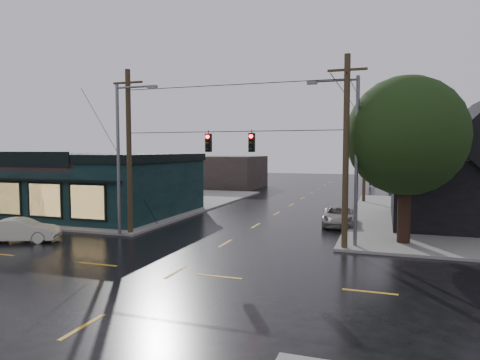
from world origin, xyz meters
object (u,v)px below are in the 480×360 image
(sedan_cream, at_px, (21,230))
(suv_silver, at_px, (338,216))
(utility_pole_nw, at_px, (131,235))
(corner_tree, at_px, (406,136))
(utility_pole_ne, at_px, (344,250))

(sedan_cream, relative_size, suv_silver, 0.88)
(suv_silver, bearing_deg, utility_pole_nw, -153.38)
(utility_pole_nw, relative_size, sedan_cream, 2.47)
(utility_pole_nw, height_order, suv_silver, utility_pole_nw)
(corner_tree, distance_m, sedan_cream, 22.28)
(corner_tree, xyz_separation_m, utility_pole_nw, (-15.99, -2.31, -6.01))
(corner_tree, bearing_deg, utility_pole_nw, -171.78)
(utility_pole_nw, distance_m, utility_pole_ne, 13.00)
(corner_tree, bearing_deg, suv_silver, 128.12)
(utility_pole_ne, height_order, suv_silver, utility_pole_ne)
(utility_pole_nw, bearing_deg, corner_tree, 8.22)
(utility_pole_nw, distance_m, suv_silver, 14.10)
(utility_pole_nw, xyz_separation_m, sedan_cream, (-4.76, -3.84, 0.68))
(corner_tree, height_order, utility_pole_ne, corner_tree)
(corner_tree, height_order, utility_pole_nw, corner_tree)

